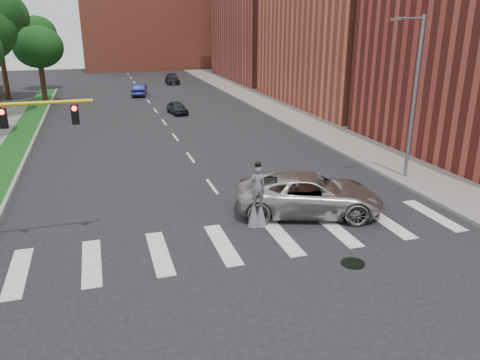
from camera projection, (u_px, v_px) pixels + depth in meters
ground_plane at (260, 251)px, 18.60m from camera, size 160.00×160.00×0.00m
grass_median at (16, 147)px, 33.45m from camera, size 2.00×60.00×0.25m
median_curb at (32, 145)px, 33.73m from camera, size 0.20×60.00×0.28m
sidewalk_right at (296, 115)px, 44.66m from camera, size 5.00×90.00×0.18m
manhole at (353, 263)px, 17.62m from camera, size 0.90×0.90×0.04m
building_far at (279, 11)px, 70.32m from camera, size 16.00×22.00×20.00m
building_backdrop at (153, 19)px, 87.90m from camera, size 26.00×14.00×18.00m
streetlight at (413, 94)px, 25.48m from camera, size 2.05×0.20×9.00m
stilt_performer at (257, 201)px, 20.52m from camera, size 0.84×0.57×2.99m
suv_crossing at (310, 194)px, 21.99m from camera, size 7.48×5.20×1.90m
car_near at (177, 108)px, 45.74m from camera, size 1.90×3.64×1.18m
car_mid at (139, 90)px, 56.74m from camera, size 2.28×4.59×1.45m
car_far at (172, 79)px, 67.56m from camera, size 2.09×4.62×1.31m
tree_6 at (38, 47)px, 48.94m from camera, size 5.11×5.11×8.23m
tree_7 at (36, 34)px, 59.15m from camera, size 5.05×5.05×9.32m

